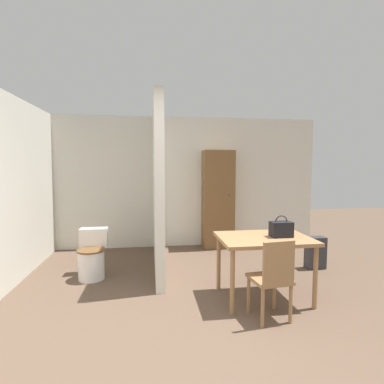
% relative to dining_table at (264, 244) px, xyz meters
% --- Properties ---
extents(ground_plane, '(16.00, 16.00, 0.00)m').
position_rel_dining_table_xyz_m(ground_plane, '(-0.80, -1.20, -0.66)').
color(ground_plane, brown).
extents(wall_back, '(5.56, 0.12, 2.50)m').
position_rel_dining_table_xyz_m(wall_back, '(-0.80, 2.55, 0.59)').
color(wall_back, silver).
rests_on(wall_back, ground_plane).
extents(wall_left, '(0.12, 4.68, 2.50)m').
position_rel_dining_table_xyz_m(wall_left, '(-3.14, 0.64, 0.59)').
color(wall_left, silver).
rests_on(wall_left, ground_plane).
extents(partition_wall, '(0.12, 2.19, 2.50)m').
position_rel_dining_table_xyz_m(partition_wall, '(-1.20, 1.39, 0.59)').
color(partition_wall, silver).
rests_on(partition_wall, ground_plane).
extents(dining_table, '(1.06, 0.76, 0.75)m').
position_rel_dining_table_xyz_m(dining_table, '(0.00, 0.00, 0.00)').
color(dining_table, '#997047').
rests_on(dining_table, ground_plane).
extents(wooden_chair, '(0.41, 0.41, 0.85)m').
position_rel_dining_table_xyz_m(wooden_chair, '(-0.10, -0.50, -0.20)').
color(wooden_chair, '#997047').
rests_on(wooden_chair, ground_plane).
extents(toilet, '(0.39, 0.53, 0.67)m').
position_rel_dining_table_xyz_m(toilet, '(-2.14, 0.98, -0.36)').
color(toilet, white).
rests_on(toilet, ground_plane).
extents(handbag, '(0.25, 0.15, 0.25)m').
position_rel_dining_table_xyz_m(handbag, '(0.20, -0.02, 0.18)').
color(handbag, black).
rests_on(handbag, dining_table).
extents(wooden_cabinet, '(0.58, 0.37, 1.86)m').
position_rel_dining_table_xyz_m(wooden_cabinet, '(-0.03, 2.29, 0.27)').
color(wooden_cabinet, brown).
rests_on(wooden_cabinet, ground_plane).
extents(space_heater, '(0.29, 0.16, 0.49)m').
position_rel_dining_table_xyz_m(space_heater, '(1.19, 0.90, -0.41)').
color(space_heater, '#2D2D33').
rests_on(space_heater, ground_plane).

